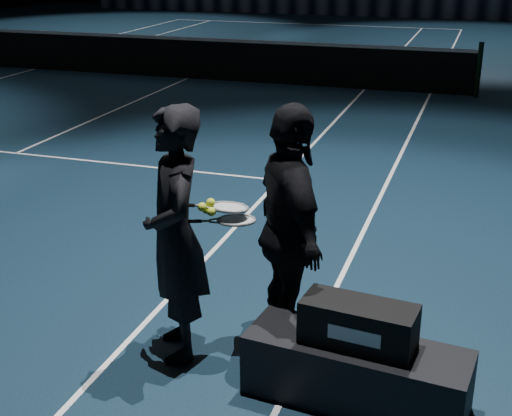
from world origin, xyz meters
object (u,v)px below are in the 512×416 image
Objects in this scene: player_a at (175,235)px; player_b at (290,232)px; racket_lower at (236,220)px; tennis_balls at (210,208)px; player_bench at (356,373)px; racket_bag at (359,324)px; racket_upper at (229,207)px.

player_a is 0.85m from player_b.
tennis_balls is (-0.18, -0.07, 0.10)m from racket_lower.
tennis_balls is at bearing 78.64° from player_b.
player_b reaches higher than player_bench.
player_a is at bearing -156.74° from tennis_balls.
player_a is (-1.42, 0.23, 0.36)m from racket_bag.
racket_upper is (-1.06, 0.42, 0.56)m from racket_bag.
player_bench is at bearing -15.59° from tennis_balls.
racket_upper is at bearing 74.04° from player_b.
racket_upper is (-0.06, 0.02, 0.09)m from racket_lower.
racket_lower is 0.22m from tennis_balls.
racket_upper is at bearing 164.97° from racket_bag.
player_a is (-1.42, 0.23, 0.74)m from player_bench.
player_bench is at bearing -164.15° from player_b.
tennis_balls is (-0.55, -0.22, 0.20)m from player_b.
racket_bag is at bearing -47.59° from racket_upper.
player_bench is 1.12m from player_b.
racket_bag is 1.35m from tennis_balls.
racket_lower is (0.42, 0.17, 0.11)m from player_a.
player_b reaches higher than racket_upper.
player_a reaches higher than racket_bag.
tennis_balls is at bearing -170.43° from racket_upper.
player_b is at bearing 145.28° from racket_bag.
player_b reaches higher than racket_lower.
player_b is 2.85× the size of racket_lower.
tennis_balls is at bearing 170.83° from player_bench.
racket_upper is 0.15m from tennis_balls.
player_b is at bearing 145.28° from player_bench.
racket_upper is (-0.43, -0.13, 0.19)m from player_b.
player_bench is 1.62m from player_a.
racket_bag is 6.32× the size of tennis_balls.
racket_lower reaches higher than player_bench.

